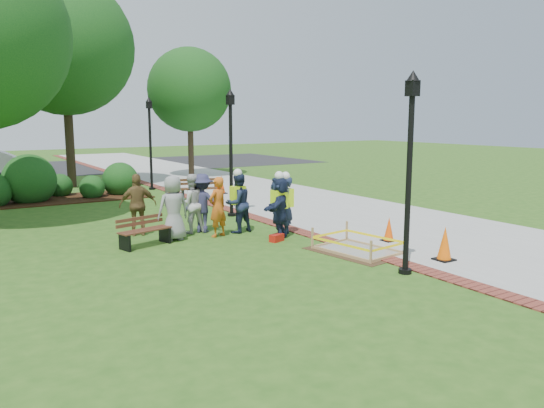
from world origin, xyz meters
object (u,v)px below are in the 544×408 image
wet_concrete_pad (358,242)px  lamp_near (410,158)px  hivis_worker_a (279,206)px  hivis_worker_b (285,204)px  bench_near (145,237)px  cone_front (445,244)px  hivis_worker_c (238,201)px

wet_concrete_pad → lamp_near: size_ratio=0.59×
hivis_worker_a → wet_concrete_pad: bearing=-68.2°
wet_concrete_pad → hivis_worker_b: hivis_worker_b is taller
wet_concrete_pad → lamp_near: lamp_near is taller
hivis_worker_a → hivis_worker_b: bearing=37.7°
lamp_near → hivis_worker_a: 4.53m
bench_near → cone_front: bearing=-43.1°
cone_front → hivis_worker_a: (-2.02, 3.99, 0.54)m
hivis_worker_c → hivis_worker_b: bearing=-45.4°
bench_near → cone_front: 7.46m
bench_near → hivis_worker_a: bearing=-17.8°
hivis_worker_b → hivis_worker_c: size_ratio=0.97×
cone_front → hivis_worker_b: bearing=110.3°
hivis_worker_a → hivis_worker_c: 1.44m
wet_concrete_pad → hivis_worker_a: hivis_worker_a is taller
bench_near → hivis_worker_b: 3.98m
wet_concrete_pad → hivis_worker_c: size_ratio=1.35×
hivis_worker_b → hivis_worker_c: 1.40m
cone_front → lamp_near: bearing=-171.2°
lamp_near → hivis_worker_c: 5.86m
hivis_worker_c → wet_concrete_pad: bearing=-67.8°
hivis_worker_a → hivis_worker_c: bearing=112.9°
hivis_worker_b → hivis_worker_a: bearing=-142.3°
hivis_worker_a → hivis_worker_b: hivis_worker_a is taller
bench_near → lamp_near: size_ratio=0.35×
wet_concrete_pad → hivis_worker_b: (-0.47, 2.57, 0.67)m
wet_concrete_pad → hivis_worker_c: (-1.46, 3.57, 0.69)m
lamp_near → cone_front: bearing=8.8°
wet_concrete_pad → hivis_worker_c: bearing=112.2°
bench_near → hivis_worker_a: (3.43, -1.10, 0.69)m
wet_concrete_pad → hivis_worker_b: 2.70m
hivis_worker_a → bench_near: bearing=162.2°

